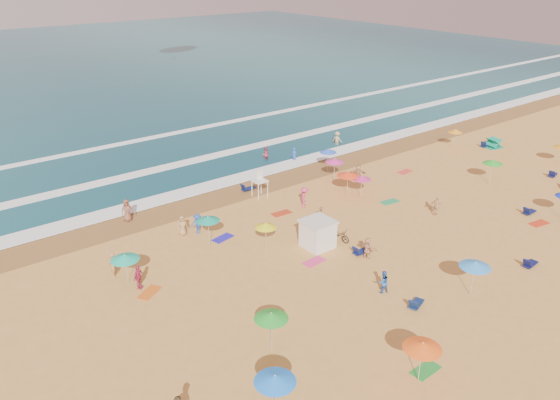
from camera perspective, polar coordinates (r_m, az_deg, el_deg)
ground at (r=41.31m, az=5.51°, el=-4.47°), size 220.00×220.00×0.00m
ocean at (r=114.72m, az=-24.94°, el=12.08°), size 220.00×140.00×0.18m
wet_sand at (r=50.17m, az=-4.20°, el=0.96°), size 220.00×220.00×0.00m
surf_foam at (r=57.21m, az=-9.13°, el=3.79°), size 200.00×18.70×0.05m
cabana at (r=40.26m, az=3.97°, el=-3.61°), size 2.00×2.00×2.00m
cabana_roof at (r=39.78m, az=4.01°, el=-2.26°), size 2.20×2.20×0.12m
bicycle at (r=41.45m, az=6.20°, el=-3.61°), size 0.93×1.97×1.00m
lifeguard_stand at (r=48.45m, az=-2.13°, el=1.48°), size 1.20×1.20×2.10m
beach_umbrellas at (r=40.22m, az=9.52°, el=-2.09°), size 58.47×30.62×0.79m
loungers at (r=44.52m, az=14.90°, el=-2.76°), size 52.43×23.68×0.34m
towels at (r=39.84m, az=8.12°, el=-5.75°), size 43.73×22.22×0.03m
popup_tents at (r=60.94m, az=24.68°, el=3.61°), size 8.23×14.23×1.20m
beachgoers at (r=43.75m, az=-0.72°, el=-1.45°), size 43.66×27.34×2.14m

